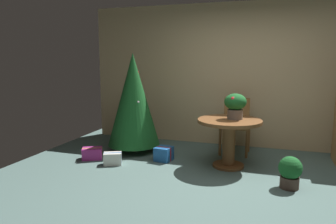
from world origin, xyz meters
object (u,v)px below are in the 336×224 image
Objects in this scene: gift_box_cream at (113,159)px; gift_box_purple at (92,153)px; wooden_chair_far at (236,122)px; holiday_tree at (133,100)px; potted_plant at (290,171)px; gift_box_blue at (164,154)px; round_dining_table at (229,133)px; flower_vase at (235,104)px.

gift_box_purple is (-0.45, 0.15, -0.00)m from gift_box_cream.
holiday_tree is at bearing -163.96° from wooden_chair_far.
gift_box_cream is 0.82× the size of gift_box_purple.
gift_box_cream is 2.54m from potted_plant.
round_dining_table is at bearing 1.42° from gift_box_blue.
gift_box_purple is 1.16m from gift_box_blue.
gift_box_cream is 1.08× the size of gift_box_blue.
gift_box_cream is (-1.76, -0.52, -0.85)m from flower_vase.
wooden_chair_far is 0.55× the size of holiday_tree.
round_dining_table reaches higher than gift_box_purple.
gift_box_blue is 0.71× the size of potted_plant.
holiday_tree reaches higher than flower_vase.
gift_box_cream is (-1.69, -0.47, -0.42)m from round_dining_table.
gift_box_cream is at bearing 177.56° from potted_plant.
round_dining_table is 2.31× the size of potted_plant.
wooden_chair_far reaches higher than gift_box_blue.
wooden_chair_far reaches higher than gift_box_cream.
flower_vase reaches higher than gift_box_blue.
round_dining_table is 2.20m from gift_box_purple.
potted_plant reaches higher than gift_box_purple.
holiday_tree is at bearing 153.06° from gift_box_blue.
flower_vase is 0.40× the size of wooden_chair_far.
gift_box_purple is 0.93× the size of potted_plant.
wooden_chair_far is 2.48× the size of gift_box_purple.
potted_plant is (2.53, -0.11, 0.12)m from gift_box_cream.
gift_box_cream is 0.76× the size of potted_plant.
wooden_chair_far is 1.38m from gift_box_blue.
wooden_chair_far is 2.46m from gift_box_purple.
potted_plant is at bearing -16.47° from gift_box_blue.
round_dining_table is 1.76m from holiday_tree.
potted_plant is (2.98, -0.26, 0.13)m from gift_box_purple.
flower_vase is 1.22× the size of gift_box_cream.
gift_box_cream is at bearing -164.60° from round_dining_table.
round_dining_table reaches higher than gift_box_blue.
holiday_tree is at bearing 54.44° from gift_box_purple.
round_dining_table is 1.06m from potted_plant.
gift_box_cream is at bearing -146.84° from gift_box_blue.
wooden_chair_far is 3.26× the size of gift_box_blue.
gift_box_cream is at bearing -163.37° from flower_vase.
holiday_tree is 1.13m from gift_box_purple.
flower_vase is 1.37m from gift_box_blue.
wooden_chair_far is (-0.07, 0.74, -0.40)m from flower_vase.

